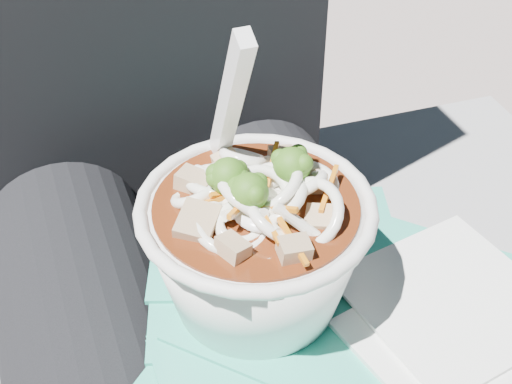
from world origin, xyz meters
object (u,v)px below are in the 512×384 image
object	(u,v)px
plastic_bag	(310,343)
person_body	(202,271)
lap	(239,382)
udon_bowl	(256,238)

from	to	relation	value
plastic_bag	person_body	bearing A→B (deg)	105.39
lap	person_body	size ratio (longest dim) A/B	0.49
plastic_bag	udon_bowl	distance (m)	0.08
lap	person_body	bearing A→B (deg)	90.00
person_body	udon_bowl	size ratio (longest dim) A/B	4.82
lap	plastic_bag	bearing A→B (deg)	-48.54
person_body	plastic_bag	bearing A→B (deg)	-74.61
lap	plastic_bag	size ratio (longest dim) A/B	1.19
lap	person_body	distance (m)	0.10
lap	plastic_bag	distance (m)	0.10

